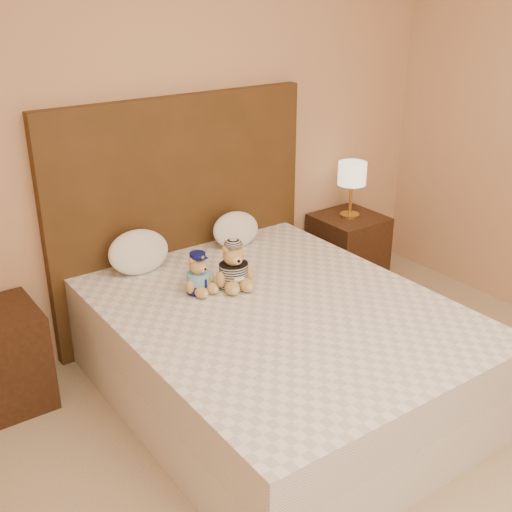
{
  "coord_description": "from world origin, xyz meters",
  "views": [
    {
      "loc": [
        -1.82,
        -1.15,
        2.14
      ],
      "look_at": [
        0.03,
        1.45,
        0.74
      ],
      "focal_mm": 45.0,
      "sensor_mm": 36.0,
      "label": 1
    }
  ],
  "objects_px": {
    "lamp": "(352,176)",
    "teddy_prisoner": "(234,265)",
    "nightstand_right": "(347,251)",
    "teddy_police": "(198,273)",
    "pillow_left": "(139,250)",
    "bed": "(278,352)",
    "pillow_right": "(236,228)"
  },
  "relations": [
    {
      "from": "nightstand_right",
      "to": "teddy_police",
      "type": "bearing_deg",
      "value": -164.82
    },
    {
      "from": "pillow_left",
      "to": "pillow_right",
      "type": "relative_size",
      "value": 1.13
    },
    {
      "from": "nightstand_right",
      "to": "teddy_police",
      "type": "xyz_separation_m",
      "value": [
        -1.5,
        -0.41,
        0.39
      ]
    },
    {
      "from": "lamp",
      "to": "pillow_left",
      "type": "distance_m",
      "value": 1.65
    },
    {
      "from": "bed",
      "to": "teddy_prisoner",
      "type": "xyz_separation_m",
      "value": [
        -0.06,
        0.33,
        0.41
      ]
    },
    {
      "from": "teddy_prisoner",
      "to": "pillow_right",
      "type": "height_order",
      "value": "teddy_prisoner"
    },
    {
      "from": "nightstand_right",
      "to": "pillow_left",
      "type": "distance_m",
      "value": 1.69
    },
    {
      "from": "pillow_left",
      "to": "pillow_right",
      "type": "bearing_deg",
      "value": 0.0
    },
    {
      "from": "nightstand_right",
      "to": "teddy_prisoner",
      "type": "distance_m",
      "value": 1.45
    },
    {
      "from": "lamp",
      "to": "pillow_right",
      "type": "bearing_deg",
      "value": 178.22
    },
    {
      "from": "teddy_police",
      "to": "pillow_right",
      "type": "distance_m",
      "value": 0.69
    },
    {
      "from": "teddy_prisoner",
      "to": "lamp",
      "type": "bearing_deg",
      "value": 29.46
    },
    {
      "from": "bed",
      "to": "lamp",
      "type": "distance_m",
      "value": 1.59
    },
    {
      "from": "bed",
      "to": "pillow_left",
      "type": "distance_m",
      "value": 1.0
    },
    {
      "from": "bed",
      "to": "teddy_police",
      "type": "height_order",
      "value": "teddy_police"
    },
    {
      "from": "nightstand_right",
      "to": "teddy_police",
      "type": "height_order",
      "value": "teddy_police"
    },
    {
      "from": "bed",
      "to": "teddy_police",
      "type": "xyz_separation_m",
      "value": [
        -0.25,
        0.39,
        0.39
      ]
    },
    {
      "from": "pillow_left",
      "to": "bed",
      "type": "bearing_deg",
      "value": -64.72
    },
    {
      "from": "nightstand_right",
      "to": "teddy_prisoner",
      "type": "height_order",
      "value": "teddy_prisoner"
    },
    {
      "from": "nightstand_right",
      "to": "pillow_right",
      "type": "height_order",
      "value": "pillow_right"
    },
    {
      "from": "lamp",
      "to": "pillow_left",
      "type": "bearing_deg",
      "value": 178.95
    },
    {
      "from": "bed",
      "to": "teddy_police",
      "type": "relative_size",
      "value": 8.69
    },
    {
      "from": "bed",
      "to": "pillow_left",
      "type": "bearing_deg",
      "value": 115.28
    },
    {
      "from": "pillow_right",
      "to": "teddy_police",
      "type": "bearing_deg",
      "value": -140.89
    },
    {
      "from": "nightstand_right",
      "to": "lamp",
      "type": "bearing_deg",
      "value": 180.0
    },
    {
      "from": "bed",
      "to": "pillow_right",
      "type": "distance_m",
      "value": 0.96
    },
    {
      "from": "pillow_right",
      "to": "bed",
      "type": "bearing_deg",
      "value": -109.01
    },
    {
      "from": "teddy_police",
      "to": "lamp",
      "type": "bearing_deg",
      "value": 5.36
    },
    {
      "from": "bed",
      "to": "teddy_prisoner",
      "type": "distance_m",
      "value": 0.53
    },
    {
      "from": "lamp",
      "to": "teddy_prisoner",
      "type": "distance_m",
      "value": 1.41
    },
    {
      "from": "nightstand_right",
      "to": "pillow_left",
      "type": "bearing_deg",
      "value": 178.95
    },
    {
      "from": "bed",
      "to": "teddy_prisoner",
      "type": "height_order",
      "value": "teddy_prisoner"
    }
  ]
}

